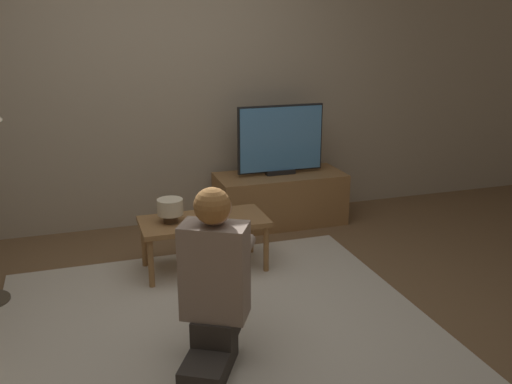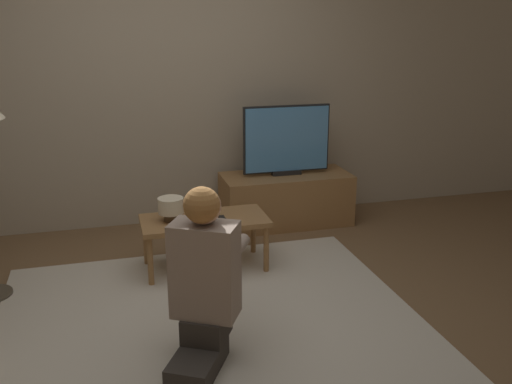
# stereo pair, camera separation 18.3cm
# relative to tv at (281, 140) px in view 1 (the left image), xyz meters

# --- Properties ---
(ground_plane) EXTENTS (10.00, 10.00, 0.00)m
(ground_plane) POSITION_rel_tv_xyz_m (-0.99, -1.57, -0.76)
(ground_plane) COLOR brown
(wall_back) EXTENTS (10.00, 0.06, 2.60)m
(wall_back) POSITION_rel_tv_xyz_m (-0.99, 0.36, 0.54)
(wall_back) COLOR tan
(wall_back) RESTS_ON ground_plane
(rug) EXTENTS (2.52, 2.22, 0.02)m
(rug) POSITION_rel_tv_xyz_m (-0.99, -1.57, -0.75)
(rug) COLOR beige
(rug) RESTS_ON ground_plane
(tv_stand) EXTENTS (1.13, 0.49, 0.45)m
(tv_stand) POSITION_rel_tv_xyz_m (0.00, -0.00, -0.53)
(tv_stand) COLOR olive
(tv_stand) RESTS_ON ground_plane
(tv) EXTENTS (0.77, 0.08, 0.61)m
(tv) POSITION_rel_tv_xyz_m (0.00, 0.00, 0.00)
(tv) COLOR black
(tv) RESTS_ON tv_stand
(coffee_table) EXTENTS (0.90, 0.44, 0.40)m
(coffee_table) POSITION_rel_tv_xyz_m (-0.87, -0.78, -0.41)
(coffee_table) COLOR olive
(coffee_table) RESTS_ON ground_plane
(person_kneeling) EXTENTS (0.58, 0.78, 0.96)m
(person_kneeling) POSITION_rel_tv_xyz_m (-1.07, -1.92, -0.27)
(person_kneeling) COLOR #332D28
(person_kneeling) RESTS_ON rug
(table_lamp) EXTENTS (0.18, 0.18, 0.17)m
(table_lamp) POSITION_rel_tv_xyz_m (-1.10, -0.77, -0.26)
(table_lamp) COLOR #4C3823
(table_lamp) RESTS_ON coffee_table
(remote) EXTENTS (0.04, 0.15, 0.02)m
(remote) POSITION_rel_tv_xyz_m (-0.75, -0.87, -0.36)
(remote) COLOR black
(remote) RESTS_ON coffee_table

